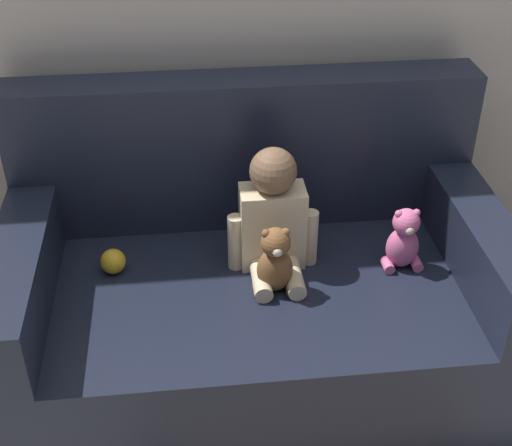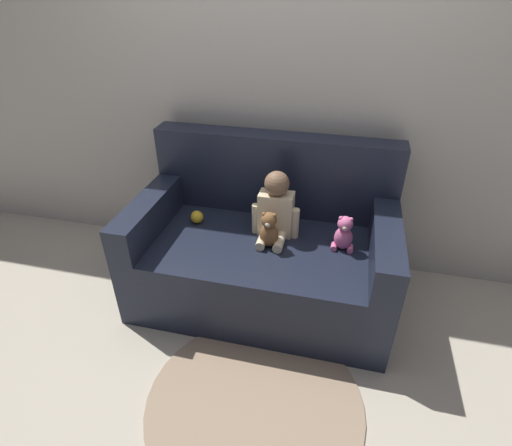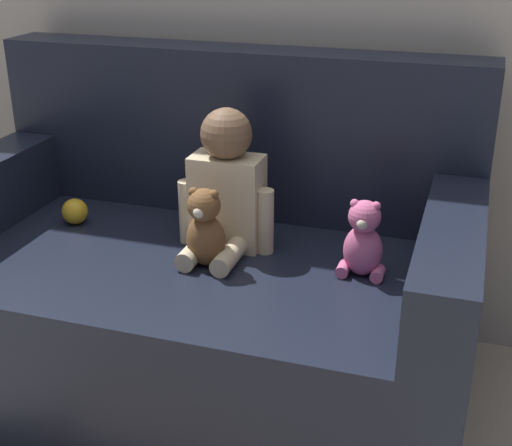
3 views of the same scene
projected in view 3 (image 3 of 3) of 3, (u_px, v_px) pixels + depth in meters
The scene contains 6 objects.
ground_plane at pixel (203, 382), 2.35m from camera, with size 12.00×12.00×0.00m, color #B7AD99.
couch at pixel (207, 280), 2.27m from camera, with size 1.63×0.94×1.03m.
person_baby at pixel (226, 189), 2.13m from camera, with size 0.30×0.30×0.43m.
teddy_bear_brown at pixel (205, 230), 2.04m from camera, with size 0.14×0.11×0.24m.
plush_toy_side at pixel (363, 241), 1.99m from camera, with size 0.13×0.10×0.23m.
toy_ball at pixel (75, 211), 2.35m from camera, with size 0.09×0.09×0.09m.
Camera 3 is at (0.76, -1.80, 1.42)m, focal length 50.00 mm.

